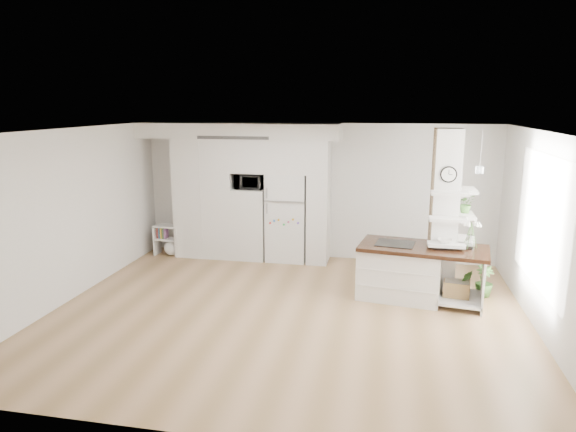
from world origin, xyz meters
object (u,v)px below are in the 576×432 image
(refrigerator, at_px, (287,217))
(bookshelf, at_px, (169,242))
(kitchen_island, at_px, (408,270))
(floor_plant_a, at_px, (463,286))

(refrigerator, xyz_separation_m, bookshelf, (-2.45, -0.18, -0.60))
(refrigerator, height_order, kitchen_island, refrigerator)
(refrigerator, relative_size, bookshelf, 2.78)
(refrigerator, height_order, bookshelf, refrigerator)
(bookshelf, bearing_deg, kitchen_island, -15.38)
(kitchen_island, xyz_separation_m, floor_plant_a, (0.86, -0.02, -0.19))
(kitchen_island, bearing_deg, refrigerator, 152.43)
(floor_plant_a, bearing_deg, kitchen_island, 178.55)
(kitchen_island, bearing_deg, floor_plant_a, 7.21)
(kitchen_island, xyz_separation_m, bookshelf, (-4.75, 1.50, -0.18))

